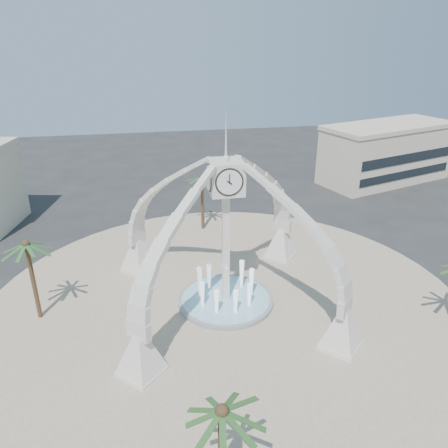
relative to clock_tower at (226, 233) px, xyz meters
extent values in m
plane|color=#282828|center=(0.00, 0.00, -6.49)|extent=(140.00, 140.00, 0.00)
cylinder|color=tan|center=(0.00, 0.00, -6.46)|extent=(40.00, 40.00, 0.06)
cube|color=silver|center=(0.00, 0.00, -1.59)|extent=(0.55, 0.55, 9.80)
cube|color=silver|center=(0.00, 0.00, 4.56)|extent=(2.50, 2.50, 2.50)
cone|color=silver|center=(0.00, 0.00, 7.81)|extent=(0.20, 0.20, 4.00)
cylinder|color=white|center=(0.00, -1.29, 4.56)|extent=(1.84, 0.04, 1.84)
pyramid|color=silver|center=(7.07, 7.07, -4.89)|extent=(3.80, 3.80, 3.20)
pyramid|color=silver|center=(-7.07, 7.07, -4.89)|extent=(3.80, 3.80, 3.20)
pyramid|color=silver|center=(-7.07, -7.07, -4.89)|extent=(3.80, 3.80, 3.20)
pyramid|color=silver|center=(7.07, -7.07, -4.89)|extent=(3.80, 3.80, 3.20)
cylinder|color=#959698|center=(0.00, 0.00, -6.29)|extent=(8.00, 8.00, 0.40)
cylinder|color=#95CBDE|center=(0.00, 0.00, -6.07)|extent=(7.40, 7.40, 0.04)
cone|color=white|center=(0.00, 0.00, -4.47)|extent=(0.60, 0.60, 3.20)
cube|color=beige|center=(30.00, 28.00, -2.49)|extent=(21.49, 13.79, 8.00)
cube|color=beige|center=(30.00, 28.00, 1.81)|extent=(21.87, 14.17, 0.60)
cylinder|color=brown|center=(-14.96, 0.73, -3.16)|extent=(0.35, 0.35, 6.65)
cylinder|color=brown|center=(0.29, 15.25, -3.32)|extent=(0.37, 0.37, 6.34)
camera|label=1|loc=(-5.96, -30.43, 14.44)|focal=35.00mm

